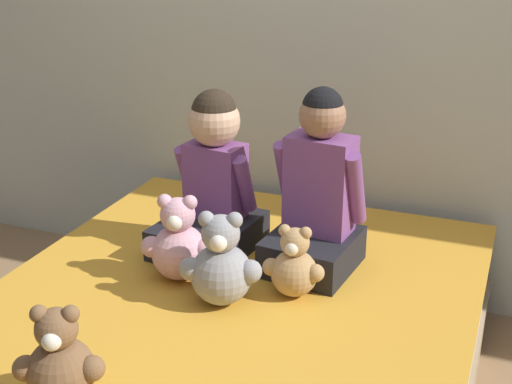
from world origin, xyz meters
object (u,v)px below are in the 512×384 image
(child_on_right, at_px, (318,195))
(teddy_bear_held_by_right_child, at_px, (294,266))
(bed, at_px, (218,368))
(teddy_bear_held_by_left_child, at_px, (179,244))
(teddy_bear_at_foot_of_bed, at_px, (60,362))
(child_on_left, at_px, (212,184))
(teddy_bear_between_children, at_px, (221,265))

(child_on_right, height_order, teddy_bear_held_by_right_child, child_on_right)
(bed, height_order, teddy_bear_held_by_left_child, teddy_bear_held_by_left_child)
(bed, distance_m, teddy_bear_held_by_right_child, 0.42)
(child_on_right, relative_size, teddy_bear_held_by_left_child, 2.10)
(child_on_right, bearing_deg, teddy_bear_held_by_right_child, -84.49)
(child_on_right, bearing_deg, bed, -108.91)
(bed, relative_size, teddy_bear_at_foot_of_bed, 7.24)
(bed, distance_m, child_on_left, 0.67)
(teddy_bear_held_by_left_child, relative_size, teddy_bear_between_children, 0.97)
(child_on_left, height_order, teddy_bear_at_foot_of_bed, child_on_left)
(child_on_right, xyz_separation_m, teddy_bear_held_by_right_child, (-0.00, -0.24, -0.16))
(bed, relative_size, teddy_bear_between_children, 6.41)
(teddy_bear_at_foot_of_bed, bearing_deg, teddy_bear_held_by_right_child, 41.68)
(teddy_bear_held_by_left_child, relative_size, teddy_bear_held_by_right_child, 1.24)
(teddy_bear_held_by_left_child, height_order, teddy_bear_between_children, teddy_bear_between_children)
(child_on_left, bearing_deg, teddy_bear_at_foot_of_bed, -82.03)
(bed, relative_size, child_on_right, 3.15)
(bed, height_order, teddy_bear_between_children, teddy_bear_between_children)
(child_on_left, xyz_separation_m, teddy_bear_held_by_right_child, (0.40, -0.24, -0.15))
(bed, xyz_separation_m, child_on_left, (-0.21, 0.42, 0.47))
(teddy_bear_held_by_left_child, height_order, teddy_bear_held_by_right_child, teddy_bear_held_by_left_child)
(teddy_bear_held_by_right_child, distance_m, teddy_bear_between_children, 0.24)
(teddy_bear_held_by_left_child, bearing_deg, teddy_bear_between_children, -40.94)
(child_on_right, distance_m, teddy_bear_held_by_left_child, 0.51)
(child_on_left, height_order, child_on_right, child_on_right)
(bed, height_order, teddy_bear_held_by_right_child, teddy_bear_held_by_right_child)
(child_on_right, relative_size, teddy_bear_between_children, 2.03)
(child_on_left, distance_m, child_on_right, 0.40)
(bed, xyz_separation_m, teddy_bear_held_by_right_child, (0.19, 0.19, 0.32))
(bed, bearing_deg, child_on_right, 64.81)
(child_on_left, xyz_separation_m, child_on_right, (0.40, -0.00, 0.02))
(child_on_left, xyz_separation_m, teddy_bear_at_foot_of_bed, (0.02, -0.98, -0.13))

